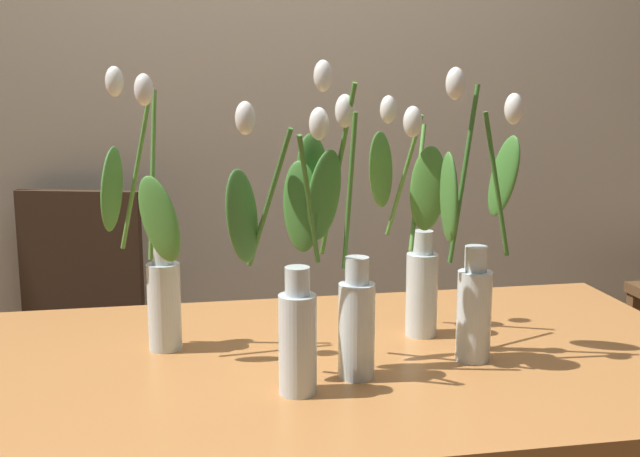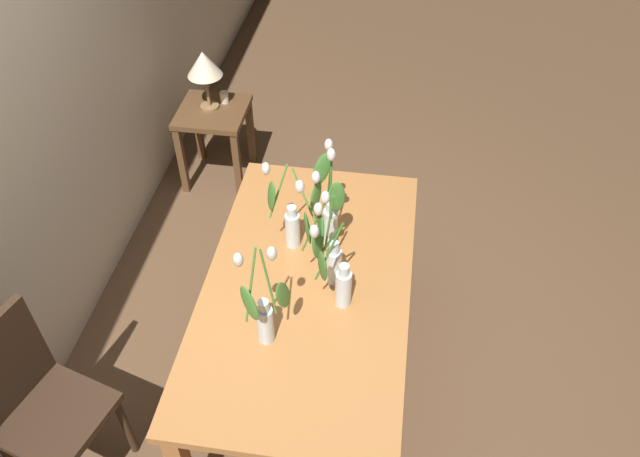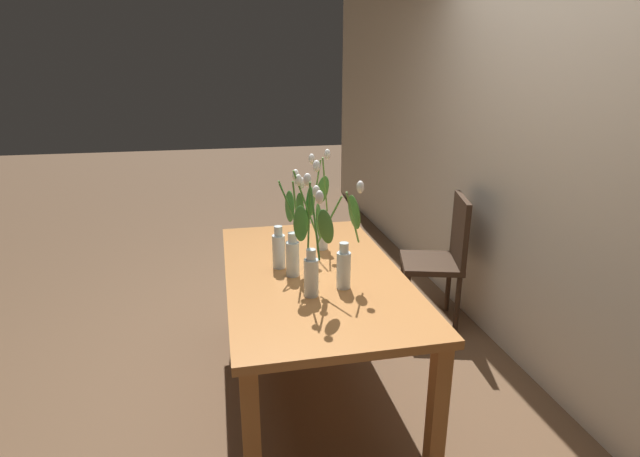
{
  "view_description": "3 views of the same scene",
  "coord_description": "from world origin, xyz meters",
  "px_view_note": "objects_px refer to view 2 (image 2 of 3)",
  "views": [
    {
      "loc": [
        -0.3,
        -1.53,
        1.3
      ],
      "look_at": [
        -0.0,
        0.05,
        0.99
      ],
      "focal_mm": 46.12,
      "sensor_mm": 36.0,
      "label": 1
    },
    {
      "loc": [
        -1.78,
        -0.32,
        2.82
      ],
      "look_at": [
        0.1,
        -0.04,
        0.99
      ],
      "focal_mm": 35.18,
      "sensor_mm": 36.0,
      "label": 2
    },
    {
      "loc": [
        2.32,
        -0.45,
        1.75
      ],
      "look_at": [
        -0.03,
        0.05,
        0.96
      ],
      "focal_mm": 27.44,
      "sensor_mm": 36.0,
      "label": 3
    }
  ],
  "objects_px": {
    "tulip_vase_0": "(330,209)",
    "tulip_vase_1": "(336,275)",
    "pillar_candle": "(224,97)",
    "dining_chair": "(35,400)",
    "dining_table": "(308,297)",
    "tulip_vase_2": "(328,252)",
    "table_lamp": "(204,65)",
    "side_table": "(214,125)",
    "tulip_vase_4": "(293,218)",
    "tulip_vase_3": "(265,313)"
  },
  "relations": [
    {
      "from": "tulip_vase_0",
      "to": "tulip_vase_1",
      "type": "distance_m",
      "value": 0.38
    },
    {
      "from": "pillar_candle",
      "to": "dining_chair",
      "type": "bearing_deg",
      "value": 174.63
    },
    {
      "from": "dining_table",
      "to": "tulip_vase_2",
      "type": "distance_m",
      "value": 0.3
    },
    {
      "from": "table_lamp",
      "to": "pillar_candle",
      "type": "xyz_separation_m",
      "value": [
        0.08,
        -0.08,
        -0.27
      ]
    },
    {
      "from": "side_table",
      "to": "tulip_vase_2",
      "type": "bearing_deg",
      "value": -147.41
    },
    {
      "from": "tulip_vase_4",
      "to": "pillar_candle",
      "type": "distance_m",
      "value": 1.64
    },
    {
      "from": "tulip_vase_2",
      "to": "table_lamp",
      "type": "distance_m",
      "value": 1.84
    },
    {
      "from": "tulip_vase_1",
      "to": "tulip_vase_4",
      "type": "distance_m",
      "value": 0.38
    },
    {
      "from": "tulip_vase_0",
      "to": "dining_table",
      "type": "bearing_deg",
      "value": 168.26
    },
    {
      "from": "dining_chair",
      "to": "side_table",
      "type": "height_order",
      "value": "dining_chair"
    },
    {
      "from": "dining_table",
      "to": "tulip_vase_1",
      "type": "relative_size",
      "value": 3.14
    },
    {
      "from": "tulip_vase_1",
      "to": "pillar_candle",
      "type": "height_order",
      "value": "tulip_vase_1"
    },
    {
      "from": "tulip_vase_3",
      "to": "table_lamp",
      "type": "height_order",
      "value": "tulip_vase_3"
    },
    {
      "from": "side_table",
      "to": "table_lamp",
      "type": "bearing_deg",
      "value": 42.01
    },
    {
      "from": "pillar_candle",
      "to": "side_table",
      "type": "bearing_deg",
      "value": 148.7
    },
    {
      "from": "dining_table",
      "to": "pillar_candle",
      "type": "height_order",
      "value": "dining_table"
    },
    {
      "from": "dining_chair",
      "to": "pillar_candle",
      "type": "distance_m",
      "value": 2.26
    },
    {
      "from": "dining_chair",
      "to": "side_table",
      "type": "bearing_deg",
      "value": -4.03
    },
    {
      "from": "tulip_vase_3",
      "to": "dining_chair",
      "type": "height_order",
      "value": "tulip_vase_3"
    },
    {
      "from": "tulip_vase_2",
      "to": "tulip_vase_3",
      "type": "bearing_deg",
      "value": 150.97
    },
    {
      "from": "dining_table",
      "to": "dining_chair",
      "type": "distance_m",
      "value": 1.21
    },
    {
      "from": "pillar_candle",
      "to": "tulip_vase_0",
      "type": "bearing_deg",
      "value": -146.81
    },
    {
      "from": "tulip_vase_4",
      "to": "pillar_candle",
      "type": "height_order",
      "value": "tulip_vase_4"
    },
    {
      "from": "dining_table",
      "to": "dining_chair",
      "type": "relative_size",
      "value": 1.72
    },
    {
      "from": "dining_chair",
      "to": "dining_table",
      "type": "bearing_deg",
      "value": -59.69
    },
    {
      "from": "side_table",
      "to": "tulip_vase_4",
      "type": "bearing_deg",
      "value": -149.33
    },
    {
      "from": "tulip_vase_0",
      "to": "pillar_candle",
      "type": "relative_size",
      "value": 7.6
    },
    {
      "from": "side_table",
      "to": "pillar_candle",
      "type": "bearing_deg",
      "value": -31.3
    },
    {
      "from": "tulip_vase_2",
      "to": "dining_chair",
      "type": "xyz_separation_m",
      "value": [
        -0.63,
        1.12,
        -0.41
      ]
    },
    {
      "from": "tulip_vase_3",
      "to": "tulip_vase_4",
      "type": "height_order",
      "value": "tulip_vase_3"
    },
    {
      "from": "tulip_vase_1",
      "to": "table_lamp",
      "type": "height_order",
      "value": "tulip_vase_1"
    },
    {
      "from": "dining_table",
      "to": "table_lamp",
      "type": "relative_size",
      "value": 4.02
    },
    {
      "from": "tulip_vase_0",
      "to": "tulip_vase_3",
      "type": "xyz_separation_m",
      "value": [
        -0.61,
        0.17,
        -0.01
      ]
    },
    {
      "from": "table_lamp",
      "to": "pillar_candle",
      "type": "height_order",
      "value": "table_lamp"
    },
    {
      "from": "tulip_vase_3",
      "to": "pillar_candle",
      "type": "distance_m",
      "value": 2.12
    },
    {
      "from": "dining_table",
      "to": "tulip_vase_1",
      "type": "bearing_deg",
      "value": -123.51
    },
    {
      "from": "tulip_vase_1",
      "to": "tulip_vase_2",
      "type": "xyz_separation_m",
      "value": [
        0.11,
        0.05,
        0.01
      ]
    },
    {
      "from": "tulip_vase_0",
      "to": "tulip_vase_4",
      "type": "xyz_separation_m",
      "value": [
        -0.07,
        0.16,
        -0.0
      ]
    },
    {
      "from": "tulip_vase_4",
      "to": "pillar_candle",
      "type": "xyz_separation_m",
      "value": [
        1.43,
        0.73,
        -0.34
      ]
    },
    {
      "from": "tulip_vase_1",
      "to": "pillar_candle",
      "type": "xyz_separation_m",
      "value": [
        1.73,
        0.96,
        -0.33
      ]
    },
    {
      "from": "tulip_vase_4",
      "to": "side_table",
      "type": "relative_size",
      "value": 0.93
    },
    {
      "from": "dining_table",
      "to": "dining_chair",
      "type": "height_order",
      "value": "dining_chair"
    },
    {
      "from": "side_table",
      "to": "pillar_candle",
      "type": "xyz_separation_m",
      "value": [
        0.1,
        -0.06,
        0.16
      ]
    },
    {
      "from": "dining_table",
      "to": "table_lamp",
      "type": "distance_m",
      "value": 1.82
    },
    {
      "from": "dining_chair",
      "to": "tulip_vase_3",
      "type": "bearing_deg",
      "value": -73.28
    },
    {
      "from": "pillar_candle",
      "to": "tulip_vase_2",
      "type": "bearing_deg",
      "value": -150.61
    },
    {
      "from": "tulip_vase_3",
      "to": "dining_chair",
      "type": "xyz_separation_m",
      "value": [
        -0.28,
        0.93,
        -0.4
      ]
    },
    {
      "from": "dining_table",
      "to": "tulip_vase_1",
      "type": "distance_m",
      "value": 0.31
    },
    {
      "from": "tulip_vase_0",
      "to": "tulip_vase_2",
      "type": "height_order",
      "value": "tulip_vase_2"
    },
    {
      "from": "tulip_vase_3",
      "to": "side_table",
      "type": "bearing_deg",
      "value": 22.59
    }
  ]
}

